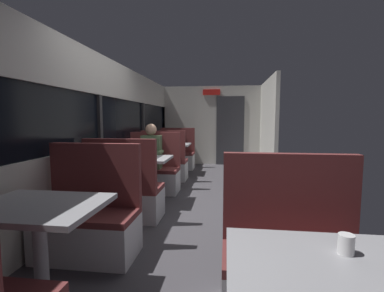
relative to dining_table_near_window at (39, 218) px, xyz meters
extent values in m
cube|color=#423F44|center=(0.89, 2.09, -0.65)|extent=(3.30, 9.20, 0.02)
cube|color=beige|center=(-0.56, 2.09, -0.16)|extent=(0.08, 8.40, 0.95)
cube|color=beige|center=(-0.56, 2.09, 1.36)|extent=(0.08, 8.40, 0.60)
cube|color=black|center=(-0.57, 2.09, 0.69)|extent=(0.03, 8.40, 0.75)
cube|color=#2D2D30|center=(-0.54, 2.09, 0.69)|extent=(0.06, 0.08, 0.75)
cube|color=#2D2D30|center=(-0.54, 4.19, 0.69)|extent=(0.06, 0.08, 0.75)
cube|color=#2D2D30|center=(-0.54, 6.29, 0.69)|extent=(0.06, 0.08, 0.75)
cube|color=beige|center=(0.89, 6.29, 0.51)|extent=(2.90, 0.08, 2.30)
cube|color=#333338|center=(1.44, 6.24, 0.36)|extent=(0.80, 0.04, 2.00)
cube|color=red|center=(0.89, 6.23, 1.48)|extent=(0.50, 0.03, 0.16)
cube|color=beige|center=(2.34, 5.09, 0.51)|extent=(0.08, 2.40, 2.30)
cylinder|color=#9E9EA3|center=(0.00, 0.00, -0.29)|extent=(0.10, 0.10, 0.70)
cube|color=#99999E|center=(0.00, 0.00, 0.08)|extent=(0.90, 0.70, 0.04)
cube|color=silver|center=(0.00, 0.66, -0.44)|extent=(0.95, 0.50, 0.39)
cube|color=brown|center=(0.00, 0.66, -0.22)|extent=(0.95, 0.50, 0.06)
cube|color=brown|center=(0.00, 0.87, 0.14)|extent=(0.95, 0.08, 0.65)
cylinder|color=#9E9EA3|center=(0.00, 2.37, -0.29)|extent=(0.10, 0.10, 0.70)
cube|color=#99999E|center=(0.00, 2.37, 0.08)|extent=(0.90, 0.70, 0.04)
cube|color=silver|center=(0.00, 1.71, -0.44)|extent=(0.95, 0.50, 0.39)
cube|color=brown|center=(0.00, 1.71, -0.22)|extent=(0.95, 0.50, 0.06)
cube|color=brown|center=(0.00, 1.50, 0.14)|extent=(0.95, 0.08, 0.65)
cube|color=silver|center=(0.00, 3.03, -0.44)|extent=(0.95, 0.50, 0.39)
cube|color=brown|center=(0.00, 3.03, -0.22)|extent=(0.95, 0.50, 0.06)
cube|color=brown|center=(0.00, 3.24, 0.14)|extent=(0.95, 0.08, 0.65)
cylinder|color=#9E9EA3|center=(0.00, 4.73, -0.29)|extent=(0.10, 0.10, 0.70)
cube|color=#99999E|center=(0.00, 4.73, 0.08)|extent=(0.90, 0.70, 0.04)
cube|color=silver|center=(0.00, 4.07, -0.44)|extent=(0.95, 0.50, 0.39)
cube|color=brown|center=(0.00, 4.07, -0.22)|extent=(0.95, 0.50, 0.06)
cube|color=brown|center=(0.00, 3.86, 0.14)|extent=(0.95, 0.08, 0.65)
cube|color=silver|center=(0.00, 5.39, -0.44)|extent=(0.95, 0.50, 0.39)
cube|color=brown|center=(0.00, 5.39, -0.22)|extent=(0.95, 0.50, 0.06)
cube|color=brown|center=(0.00, 5.60, 0.14)|extent=(0.95, 0.08, 0.65)
cube|color=#99999E|center=(1.79, -0.60, 0.08)|extent=(0.90, 0.70, 0.04)
cube|color=silver|center=(1.79, 0.06, -0.44)|extent=(0.95, 0.50, 0.39)
cube|color=brown|center=(1.79, 0.06, -0.22)|extent=(0.95, 0.50, 0.06)
cube|color=brown|center=(1.79, 0.27, 0.14)|extent=(0.95, 0.08, 0.65)
cube|color=#26262D|center=(0.00, 3.03, -0.41)|extent=(0.30, 0.36, 0.45)
cube|color=#59724C|center=(0.00, 2.98, 0.11)|extent=(0.34, 0.22, 0.60)
sphere|color=tan|center=(0.00, 2.96, 0.52)|extent=(0.20, 0.20, 0.20)
cylinder|color=#59724C|center=(-0.20, 2.80, 0.13)|extent=(0.07, 0.28, 0.07)
cylinder|color=#59724C|center=(0.20, 2.80, 0.13)|extent=(0.07, 0.28, 0.07)
cylinder|color=white|center=(1.87, -0.48, 0.15)|extent=(0.07, 0.07, 0.09)
camera|label=1|loc=(1.33, -1.72, 0.71)|focal=25.25mm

